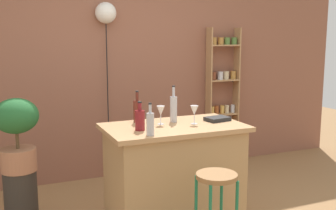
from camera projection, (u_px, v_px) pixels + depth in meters
back_wall at (119, 63)px, 4.98m from camera, size 6.40×0.10×2.80m
kitchen_counter at (174, 177)px, 3.64m from camera, size 1.21×0.70×0.95m
bar_stool at (216, 200)px, 3.01m from camera, size 0.30×0.30×0.73m
spice_shelf at (223, 94)px, 5.45m from camera, size 0.44×0.15×1.83m
plant_stool at (21, 197)px, 3.80m from camera, size 0.30×0.30×0.50m
potted_plant at (17, 130)px, 3.69m from camera, size 0.40×0.36×0.67m
bottle_vinegar at (140, 119)px, 3.35m from camera, size 0.08×0.08×0.24m
bottle_olive_oil at (174, 108)px, 3.68m from camera, size 0.06×0.06×0.33m
bottle_wine_red at (137, 111)px, 3.65m from camera, size 0.07×0.07×0.29m
bottle_spirits_clear at (150, 123)px, 3.18m from camera, size 0.06×0.06×0.26m
wine_glass_left at (161, 111)px, 3.57m from camera, size 0.07×0.07×0.16m
wine_glass_center at (194, 111)px, 3.59m from camera, size 0.07×0.07×0.16m
cookbook at (217, 119)px, 3.74m from camera, size 0.23×0.18×0.03m
pendant_globe_light at (106, 14)px, 4.72m from camera, size 0.25×0.25×2.10m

